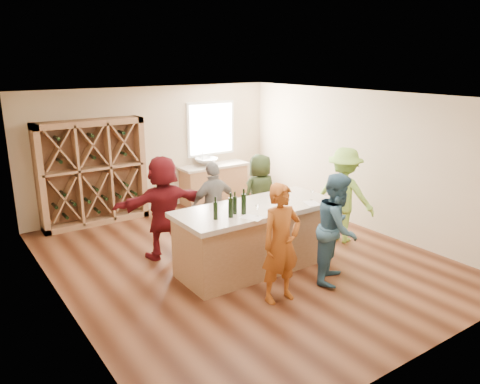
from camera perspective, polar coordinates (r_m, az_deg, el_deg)
floor at (r=8.34m, az=0.22°, el=-8.37°), size 6.00×7.00×0.10m
ceiling at (r=7.62m, az=0.24°, el=11.92°), size 6.00×7.00×0.10m
wall_back at (r=10.89m, az=-10.57°, el=5.19°), size 6.00×0.10×2.80m
wall_front at (r=5.48m, az=22.12°, el=-6.55°), size 6.00×0.10×2.80m
wall_left at (r=6.67m, az=-21.82°, el=-2.57°), size 0.10×7.00×2.80m
wall_right at (r=9.88m, az=14.93°, el=3.82°), size 0.10×7.00×2.80m
window_frame at (r=11.45m, az=-3.59°, el=7.72°), size 1.30×0.06×1.30m
window_pane at (r=11.42m, az=-3.50°, el=7.70°), size 1.18×0.01×1.18m
wine_rack at (r=10.18m, az=-17.52°, el=2.23°), size 2.20×0.45×2.20m
back_counter_base at (r=11.44m, az=-3.20°, el=0.96°), size 1.60×0.58×0.86m
back_counter_top at (r=11.33m, az=-3.24°, el=3.21°), size 1.70×0.62×0.06m
sink at (r=11.20m, az=-4.12°, el=3.69°), size 0.54×0.54×0.19m
faucet at (r=11.34m, az=-4.59°, el=4.13°), size 0.02×0.02×0.30m
tasting_counter_base at (r=7.79m, az=1.95°, el=-5.80°), size 2.60×1.00×1.00m
tasting_counter_top at (r=7.61m, az=1.99°, el=-2.03°), size 2.72×1.12×0.08m
wine_bottle_a at (r=6.95m, az=-3.00°, el=-2.30°), size 0.07×0.07×0.27m
wine_bottle_b at (r=7.02m, az=-1.16°, el=-1.92°), size 0.09×0.09×0.31m
wine_bottle_c at (r=7.19m, az=-0.63°, el=-1.62°), size 0.08×0.08×0.28m
wine_bottle_d at (r=7.16m, az=0.46°, el=-1.48°), size 0.10×0.10×0.32m
wine_glass_a at (r=7.08m, az=2.10°, el=-2.31°), size 0.07×0.07×0.18m
wine_glass_b at (r=7.35m, az=5.76°, el=-1.61°), size 0.08×0.08×0.20m
wine_glass_d at (r=7.74m, az=5.38°, el=-0.72°), size 0.09×0.09×0.19m
wine_glass_e at (r=7.97m, az=8.72°, el=-0.43°), size 0.08×0.08×0.17m
tasting_menu_a at (r=7.06m, az=1.47°, el=-3.12°), size 0.35×0.40×0.00m
tasting_menu_b at (r=7.47m, az=5.64°, el=-2.10°), size 0.31×0.36×0.00m
tasting_menu_c at (r=7.83m, az=8.76°, el=-1.36°), size 0.30×0.35×0.00m
person_near_left at (r=6.67m, az=5.04°, el=-6.26°), size 0.67×0.51×1.75m
person_near_right at (r=7.39m, az=11.77°, el=-4.33°), size 0.96×0.85×1.74m
person_server at (r=9.03m, az=12.53°, el=-0.38°), size 0.97×1.29×1.81m
person_far_mid at (r=8.53m, az=-3.18°, el=-1.67°), size 0.96×0.51×1.62m
person_far_right at (r=9.28m, az=2.45°, el=-0.24°), size 0.78×0.51×1.60m
person_far_left at (r=8.21m, az=-9.31°, el=-1.81°), size 1.73×0.72×1.82m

